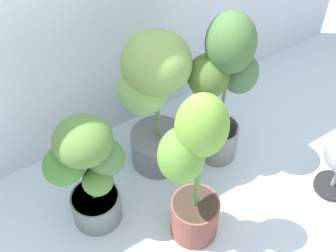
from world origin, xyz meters
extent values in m
plane|color=silver|center=(0.00, 0.00, 0.00)|extent=(8.00, 8.00, 0.00)
cylinder|color=slate|center=(0.06, 0.52, 0.09)|extent=(0.28, 0.28, 0.19)
cylinder|color=#3F311A|center=(0.06, 0.52, 0.18)|extent=(0.26, 0.26, 0.02)
cylinder|color=olive|center=(0.06, 0.52, 0.45)|extent=(0.02, 0.02, 0.52)
ellipsoid|color=#819F51|center=(0.06, 0.52, 0.64)|extent=(0.41, 0.41, 0.28)
ellipsoid|color=#87B05C|center=(0.00, 0.54, 0.51)|extent=(0.23, 0.24, 0.24)
cylinder|color=gray|center=(0.34, 0.38, 0.10)|extent=(0.19, 0.19, 0.21)
cylinder|color=#3E3522|center=(0.34, 0.38, 0.20)|extent=(0.18, 0.18, 0.02)
cylinder|color=#5E7840|center=(0.34, 0.38, 0.50)|extent=(0.02, 0.02, 0.58)
ellipsoid|color=#416733|center=(0.34, 0.38, 0.72)|extent=(0.32, 0.32, 0.28)
ellipsoid|color=#4A672D|center=(0.25, 0.40, 0.57)|extent=(0.24, 0.24, 0.20)
ellipsoid|color=#46683E|center=(0.39, 0.36, 0.54)|extent=(0.23, 0.23, 0.20)
cylinder|color=slate|center=(-0.36, 0.39, 0.08)|extent=(0.23, 0.23, 0.16)
cylinder|color=#3A371F|center=(-0.36, 0.39, 0.15)|extent=(0.21, 0.21, 0.02)
cylinder|color=#5F7747|center=(-0.36, 0.39, 0.37)|extent=(0.02, 0.02, 0.43)
ellipsoid|color=#557B38|center=(-0.36, 0.39, 0.54)|extent=(0.30, 0.29, 0.19)
ellipsoid|color=#468132|center=(-0.45, 0.41, 0.42)|extent=(0.20, 0.19, 0.17)
ellipsoid|color=#537A41|center=(-0.29, 0.36, 0.41)|extent=(0.22, 0.22, 0.17)
ellipsoid|color=#588639|center=(-0.35, 0.33, 0.33)|extent=(0.19, 0.19, 0.12)
cylinder|color=brown|center=(-0.03, 0.08, 0.11)|extent=(0.21, 0.21, 0.21)
cylinder|color=#3F2D25|center=(-0.03, 0.08, 0.21)|extent=(0.20, 0.20, 0.02)
cylinder|color=#587C39|center=(-0.03, 0.08, 0.49)|extent=(0.02, 0.02, 0.55)
ellipsoid|color=olive|center=(-0.03, 0.08, 0.70)|extent=(0.25, 0.25, 0.28)
ellipsoid|color=#629537|center=(-0.10, 0.11, 0.55)|extent=(0.23, 0.23, 0.26)
cylinder|color=black|center=(0.68, -0.10, 0.01)|extent=(0.18, 0.18, 0.03)
camera|label=1|loc=(-0.70, -0.73, 1.82)|focal=47.41mm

